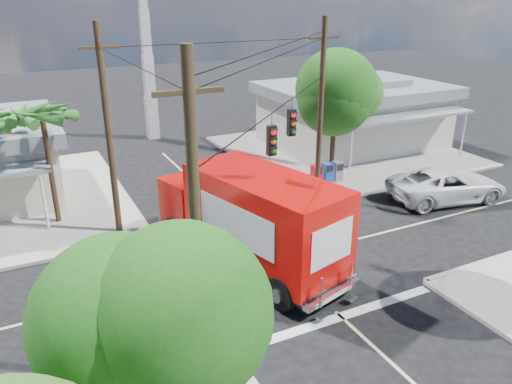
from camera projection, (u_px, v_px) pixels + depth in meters
ground at (278, 259)px, 20.07m from camera, size 120.00×120.00×0.00m
sidewalk_ne at (341, 151)px, 33.60m from camera, size 14.12×14.12×0.14m
road_markings at (297, 276)px, 18.85m from camera, size 32.00×32.00×0.01m
building_ne at (354, 113)px, 34.34m from camera, size 11.80×10.20×4.50m
radio_tower at (147, 60)px, 34.81m from camera, size 0.80×0.80×17.00m
tree_sw_front at (149, 317)px, 9.30m from camera, size 3.88×3.78×6.03m
tree_ne_front at (336, 97)px, 26.91m from camera, size 4.21×4.14×6.66m
tree_ne_back at (350, 96)px, 30.03m from camera, size 3.77×3.66×5.82m
palm_nw_front at (42, 117)px, 21.33m from camera, size 3.01×3.08×5.59m
utility_poles at (224, 142)px, 19.02m from camera, size 12.00×10.68×9.00m
vending_boxes at (327, 173)px, 27.67m from camera, size 1.90×0.50×1.10m
delivery_truck at (250, 218)px, 19.06m from camera, size 4.86×9.29×3.86m
parked_car at (447, 185)px, 25.54m from camera, size 6.46×3.88×1.68m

